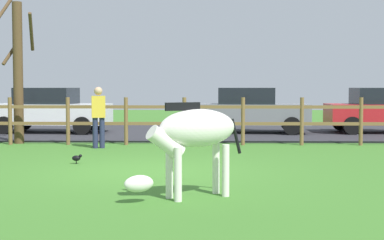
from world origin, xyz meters
TOP-DOWN VIEW (x-y plane):
  - ground_plane at (0.00, 0.00)m, footprint 60.00×60.00m
  - parking_asphalt at (0.00, 9.30)m, footprint 28.00×7.40m
  - paddock_fence at (-0.27, 5.00)m, footprint 21.56×0.11m
  - bare_tree at (-4.29, 5.36)m, footprint 1.38×1.39m
  - zebra at (0.95, -2.73)m, footprint 1.74×1.18m
  - crow_on_grass at (-1.60, 0.97)m, footprint 0.22×0.10m
  - parked_car_white at (-4.27, 8.75)m, footprint 4.12×2.12m
  - parked_car_grey at (2.71, 8.84)m, footprint 4.13×2.16m
  - visitor_near_fence at (-1.71, 4.11)m, footprint 0.40×0.29m

SIDE VIEW (x-z plane):
  - ground_plane at x=0.00m, z-range 0.00..0.00m
  - parking_asphalt at x=0.00m, z-range 0.00..0.05m
  - crow_on_grass at x=-1.60m, z-range 0.02..0.23m
  - paddock_fence at x=-0.27m, z-range 0.08..1.43m
  - parked_car_white at x=-4.27m, z-range 0.06..1.62m
  - parked_car_grey at x=2.71m, z-range 0.06..1.62m
  - visitor_near_fence at x=-1.71m, z-range 0.09..1.73m
  - zebra at x=0.95m, z-range 0.22..1.63m
  - bare_tree at x=-4.29m, z-range -0.02..4.39m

